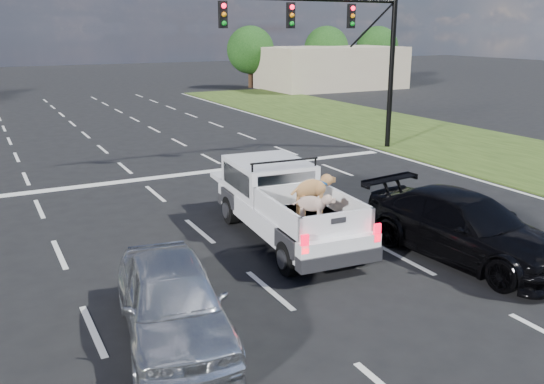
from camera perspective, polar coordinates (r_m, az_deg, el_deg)
The scene contains 11 objects.
ground at distance 12.66m, azimuth 6.87°, elevation -8.05°, with size 160.00×160.00×0.00m, color black.
road_markings at distance 18.11m, azimuth -4.88°, elevation -0.56°, with size 17.75×60.00×0.01m.
grass_shoulder_right at distance 25.53m, azimuth 23.68°, elevation 3.04°, with size 8.00×60.00×0.06m, color #273F13.
traffic_signal at distance 24.32m, azimuth 7.37°, elevation 14.84°, with size 9.11×0.31×7.00m.
building_right at distance 52.18m, azimuth 5.91°, elevation 12.15°, with size 12.00×7.00×3.60m, color tan.
tree_far_d at distance 52.65m, azimuth -2.16°, elevation 13.87°, with size 4.20×4.20×5.40m.
tree_far_e at distance 56.55m, azimuth 5.40°, elevation 13.95°, with size 4.20×4.20×5.40m.
tree_far_f at distance 60.01m, azimuth 10.37°, elevation 13.88°, with size 4.20×4.20×5.40m.
pickup_truck at distance 14.40m, azimuth 1.25°, elevation -1.00°, with size 2.37×5.50×2.01m.
silver_sedan at distance 9.98m, azimuth -9.80°, elevation -10.55°, with size 1.67×4.15×1.41m, color silver.
black_coupe at distance 13.89m, azimuth 18.58°, elevation -3.32°, with size 2.08×5.12×1.49m, color black.
Camera 1 is at (-6.65, -9.49, 5.11)m, focal length 38.00 mm.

